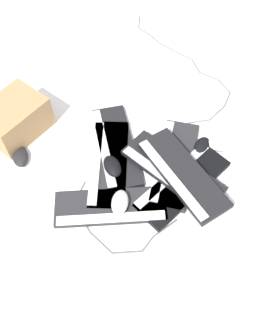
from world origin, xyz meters
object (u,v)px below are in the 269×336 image
at_px(mouse_1, 202,147).
at_px(mouse_3, 20,156).
at_px(keyboard_4, 111,207).
at_px(keyboard_1, 174,163).
at_px(mouse_0, 120,202).
at_px(keyboard_0, 182,184).
at_px(keyboard_5, 172,171).
at_px(keyboard_6, 182,174).
at_px(keyboard_3, 109,163).
at_px(cardboard_box, 15,118).
at_px(keyboard_2, 116,146).
at_px(mouse_4, 219,145).
at_px(mouse_2, 112,166).

xyz_separation_m(mouse_1, mouse_3, (-0.59, -0.51, 0.00)).
distance_m(keyboard_4, mouse_1, 0.48).
distance_m(keyboard_1, mouse_0, 0.31).
bearing_deg(keyboard_0, mouse_1, 99.58).
relative_size(keyboard_1, keyboard_5, 1.03).
bearing_deg(mouse_1, keyboard_6, -1.70).
xyz_separation_m(keyboard_1, keyboard_4, (-0.08, -0.33, 0.00)).
height_order(keyboard_6, mouse_0, keyboard_6).
xyz_separation_m(keyboard_6, mouse_3, (-0.62, -0.31, -0.05)).
xyz_separation_m(mouse_0, mouse_1, (0.10, 0.44, -0.03)).
height_order(keyboard_0, keyboard_3, same).
height_order(keyboard_1, keyboard_3, same).
bearing_deg(cardboard_box, keyboard_5, 17.16).
bearing_deg(cardboard_box, keyboard_3, 12.39).
bearing_deg(keyboard_1, keyboard_6, -39.35).
relative_size(keyboard_3, mouse_0, 4.05).
distance_m(keyboard_6, cardboard_box, 0.77).
height_order(mouse_1, mouse_3, same).
xyz_separation_m(keyboard_0, keyboard_4, (-0.17, -0.26, 0.00)).
relative_size(keyboard_0, keyboard_5, 1.02).
height_order(keyboard_2, keyboard_6, keyboard_6).
height_order(keyboard_4, mouse_0, mouse_0).
bearing_deg(keyboard_1, mouse_3, -145.50).
xyz_separation_m(keyboard_1, keyboard_6, (0.07, -0.06, 0.06)).
relative_size(keyboard_4, keyboard_6, 0.93).
bearing_deg(mouse_3, mouse_4, 78.77).
distance_m(keyboard_2, mouse_0, 0.30).
bearing_deg(keyboard_2, mouse_0, -47.88).
bearing_deg(keyboard_4, keyboard_5, 68.63).
bearing_deg(keyboard_5, keyboard_1, 113.21).
relative_size(keyboard_3, mouse_2, 4.05).
height_order(keyboard_5, mouse_0, mouse_0).
height_order(mouse_0, mouse_3, mouse_0).
bearing_deg(cardboard_box, mouse_2, 9.19).
relative_size(keyboard_6, cardboard_box, 1.73).
bearing_deg(keyboard_1, keyboard_0, -38.50).
height_order(keyboard_4, keyboard_6, keyboard_6).
bearing_deg(keyboard_2, mouse_3, -134.80).
xyz_separation_m(keyboard_6, mouse_4, (0.03, 0.25, -0.05)).
height_order(mouse_2, mouse_4, mouse_2).
relative_size(keyboard_0, mouse_3, 4.16).
bearing_deg(mouse_0, keyboard_5, -47.45).
relative_size(keyboard_0, mouse_2, 4.16).
relative_size(mouse_0, mouse_1, 1.00).
bearing_deg(keyboard_2, keyboard_1, 17.87).
height_order(keyboard_0, keyboard_5, keyboard_5).
relative_size(keyboard_1, keyboard_6, 1.00).
height_order(keyboard_1, mouse_0, mouse_0).
distance_m(keyboard_5, cardboard_box, 0.72).
relative_size(keyboard_1, cardboard_box, 1.73).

